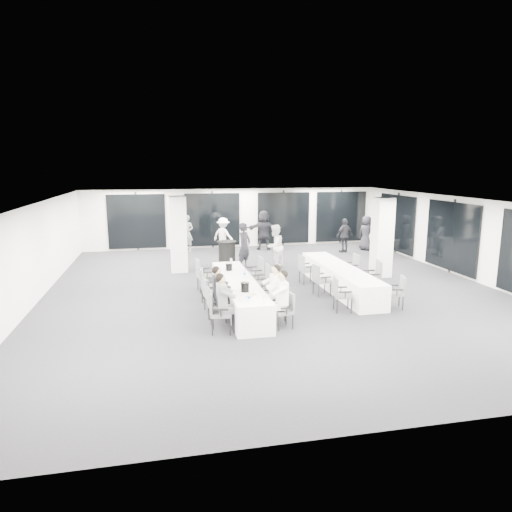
{
  "coord_description": "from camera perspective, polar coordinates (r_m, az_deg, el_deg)",
  "views": [
    {
      "loc": [
        -3.41,
        -13.62,
        3.89
      ],
      "look_at": [
        -0.59,
        -0.2,
        1.16
      ],
      "focal_mm": 32.0,
      "sensor_mm": 36.0,
      "label": 1
    }
  ],
  "objects": [
    {
      "name": "room",
      "position": [
        15.55,
        4.34,
        1.97
      ],
      "size": [
        14.04,
        16.04,
        2.84
      ],
      "color": "#242429",
      "rests_on": "ground"
    },
    {
      "name": "column_left",
      "position": [
        17.02,
        -9.68,
        2.69
      ],
      "size": [
        0.6,
        0.6,
        2.8
      ],
      "primitive_type": "cube",
      "color": "silver",
      "rests_on": "floor"
    },
    {
      "name": "column_right",
      "position": [
        16.67,
        15.47,
        2.27
      ],
      "size": [
        0.6,
        0.6,
        2.8
      ],
      "primitive_type": "cube",
      "color": "silver",
      "rests_on": "floor"
    },
    {
      "name": "banquet_table_main",
      "position": [
        12.83,
        -2.2,
        -4.64
      ],
      "size": [
        0.9,
        5.0,
        0.75
      ],
      "primitive_type": "cube",
      "color": "white",
      "rests_on": "floor"
    },
    {
      "name": "banquet_table_side",
      "position": [
        14.71,
        10.4,
        -2.74
      ],
      "size": [
        0.9,
        5.0,
        0.75
      ],
      "primitive_type": "cube",
      "color": "white",
      "rests_on": "floor"
    },
    {
      "name": "cocktail_table",
      "position": [
        17.63,
        -3.65,
        0.23
      ],
      "size": [
        0.74,
        0.74,
        1.03
      ],
      "color": "black",
      "rests_on": "floor"
    },
    {
      "name": "chair_main_left_near",
      "position": [
        10.81,
        -4.84,
        -6.71
      ],
      "size": [
        0.57,
        0.61,
        0.98
      ],
      "rotation": [
        0.0,
        0.0,
        -1.72
      ],
      "color": "#4B4D52",
      "rests_on": "floor"
    },
    {
      "name": "chair_main_left_second",
      "position": [
        11.55,
        -5.27,
        -5.81
      ],
      "size": [
        0.47,
        0.52,
        0.89
      ],
      "rotation": [
        0.0,
        0.0,
        -1.53
      ],
      "color": "#4B4D52",
      "rests_on": "floor"
    },
    {
      "name": "chair_main_left_mid",
      "position": [
        12.35,
        -5.73,
        -4.6
      ],
      "size": [
        0.53,
        0.57,
        0.92
      ],
      "rotation": [
        0.0,
        0.0,
        -1.42
      ],
      "color": "#4B4D52",
      "rests_on": "floor"
    },
    {
      "name": "chair_main_left_fourth",
      "position": [
        13.33,
        -6.22,
        -3.34
      ],
      "size": [
        0.55,
        0.59,
        0.95
      ],
      "rotation": [
        0.0,
        0.0,
        -1.74
      ],
      "color": "#4B4D52",
      "rests_on": "floor"
    },
    {
      "name": "chair_main_left_far",
      "position": [
        14.34,
        -6.68,
        -2.15
      ],
      "size": [
        0.56,
        0.61,
        1.02
      ],
      "rotation": [
        0.0,
        0.0,
        -1.48
      ],
      "color": "#4B4D52",
      "rests_on": "floor"
    },
    {
      "name": "chair_main_right_near",
      "position": [
        11.15,
        3.72,
        -6.49
      ],
      "size": [
        0.51,
        0.54,
        0.87
      ],
      "rotation": [
        0.0,
        0.0,
        1.74
      ],
      "color": "#4B4D52",
      "rests_on": "floor"
    },
    {
      "name": "chair_main_right_second",
      "position": [
        11.74,
        2.89,
        -5.51
      ],
      "size": [
        0.46,
        0.51,
        0.88
      ],
      "rotation": [
        0.0,
        0.0,
        1.59
      ],
      "color": "#4B4D52",
      "rests_on": "floor"
    },
    {
      "name": "chair_main_right_mid",
      "position": [
        12.62,
        1.79,
        -4.32
      ],
      "size": [
        0.45,
        0.5,
        0.87
      ],
      "rotation": [
        0.0,
        0.0,
        1.55
      ],
      "color": "#4B4D52",
      "rests_on": "floor"
    },
    {
      "name": "chair_main_right_fourth",
      "position": [
        13.44,
        0.95,
        -2.98
      ],
      "size": [
        0.52,
        0.59,
        1.02
      ],
      "rotation": [
        0.0,
        0.0,
        1.58
      ],
      "color": "#4B4D52",
      "rests_on": "floor"
    },
    {
      "name": "chair_main_right_far",
      "position": [
        14.45,
        0.02,
        -1.91
      ],
      "size": [
        0.56,
        0.62,
        1.04
      ],
      "rotation": [
        0.0,
        0.0,
        1.64
      ],
      "color": "#4B4D52",
      "rests_on": "floor"
    },
    {
      "name": "chair_side_left_near",
      "position": [
        12.51,
        10.46,
        -4.48
      ],
      "size": [
        0.54,
        0.58,
        0.94
      ],
      "rotation": [
        0.0,
        0.0,
        -1.73
      ],
      "color": "#4B4D52",
      "rests_on": "floor"
    },
    {
      "name": "chair_side_left_mid",
      "position": [
        13.96,
        7.97,
        -2.76
      ],
      "size": [
        0.52,
        0.56,
        0.93
      ],
      "rotation": [
        0.0,
        0.0,
        -1.46
      ],
      "color": "#4B4D52",
      "rests_on": "floor"
    },
    {
      "name": "chair_side_left_far",
      "position": [
        15.27,
        6.17,
        -1.44
      ],
      "size": [
        0.52,
        0.57,
        0.96
      ],
      "rotation": [
        0.0,
        0.0,
        -1.49
      ],
      "color": "#4B4D52",
      "rests_on": "floor"
    },
    {
      "name": "chair_side_right_near",
      "position": [
        13.17,
        17.28,
        -4.09
      ],
      "size": [
        0.56,
        0.58,
        0.91
      ],
      "rotation": [
        0.0,
        0.0,
        1.32
      ],
      "color": "#4B4D52",
      "rests_on": "floor"
    },
    {
      "name": "chair_side_right_mid",
      "position": [
        14.42,
        14.5,
        -2.33
      ],
      "size": [
        0.61,
        0.65,
        1.03
      ],
      "rotation": [
        0.0,
        0.0,
        1.38
      ],
      "color": "#4B4D52",
      "rests_on": "floor"
    },
    {
      "name": "chair_side_right_far",
      "position": [
        15.82,
        11.96,
        -1.23
      ],
      "size": [
        0.47,
        0.53,
        0.93
      ],
      "rotation": [
        0.0,
        0.0,
        1.57
      ],
      "color": "#4B4D52",
      "rests_on": "floor"
    },
    {
      "name": "seated_guest_a",
      "position": [
        10.74,
        -3.96,
        -5.4
      ],
      "size": [
        0.5,
        0.38,
        1.44
      ],
      "rotation": [
        0.0,
        0.0,
        -1.57
      ],
      "color": "slate",
      "rests_on": "floor"
    },
    {
      "name": "seated_guest_b",
      "position": [
        11.49,
        -4.5,
        -4.3
      ],
      "size": [
        0.5,
        0.38,
        1.44
      ],
      "rotation": [
        0.0,
        0.0,
        -1.57
      ],
      "color": "black",
      "rests_on": "floor"
    },
    {
      "name": "seated_guest_c",
      "position": [
        11.0,
        2.96,
        -4.99
      ],
      "size": [
        0.5,
        0.38,
        1.44
      ],
      "rotation": [
        0.0,
        0.0,
        1.57
      ],
      "color": "white",
      "rests_on": "floor"
    },
    {
      "name": "seated_guest_d",
      "position": [
        11.61,
        2.14,
        -4.11
      ],
      "size": [
        0.5,
        0.38,
        1.44
      ],
      "rotation": [
        0.0,
        0.0,
        1.57
      ],
      "color": "white",
      "rests_on": "floor"
    },
    {
      "name": "standing_guest_a",
      "position": [
        17.33,
        -1.45,
        1.64
      ],
      "size": [
        0.92,
        0.93,
        1.99
      ],
      "primitive_type": "imported",
      "rotation": [
        0.0,
        0.0,
        0.84
      ],
      "color": "black",
      "rests_on": "floor"
    },
    {
      "name": "standing_guest_b",
      "position": [
        17.5,
        2.37,
        1.57
      ],
      "size": [
        1.06,
        1.01,
        1.89
      ],
      "primitive_type": "imported",
      "rotation": [
        0.0,
        0.0,
        3.82
      ],
      "color": "white",
      "rests_on": "floor"
    },
    {
      "name": "standing_guest_c",
      "position": [
        20.75,
        -4.13,
        2.91
      ],
      "size": [
        1.24,
        1.2,
        1.77
      ],
      "primitive_type": "imported",
      "rotation": [
        0.0,
        0.0,
        2.42
      ],
      "color": "white",
      "rests_on": "floor"
    },
    {
      "name": "standing_guest_d",
      "position": [
        21.0,
        11.03,
        2.82
      ],
      "size": [
        1.17,
        0.9,
        1.76
      ],
      "primitive_type": "imported",
      "rotation": [
        0.0,
        0.0,
        3.49
      ],
      "color": "black",
      "rests_on": "floor"
    },
    {
      "name": "standing_guest_e",
      "position": [
        21.8,
        13.62,
        3.08
      ],
      "size": [
        0.93,
        1.02,
        1.81
      ],
      "primitive_type": "imported",
      "rotation": [
        0.0,
        0.0,
        2.17
      ],
      "color": "black",
      "rests_on": "floor"
    },
    {
      "name": "standing_guest_f",
      "position": [
        21.28,
        0.98,
        3.59
      ],
      "size": [
        2.05,
        1.19,
        2.1
      ],
      "primitive_type": "imported",
      "rotation": [
        0.0,
        0.0,
        2.89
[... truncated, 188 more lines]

